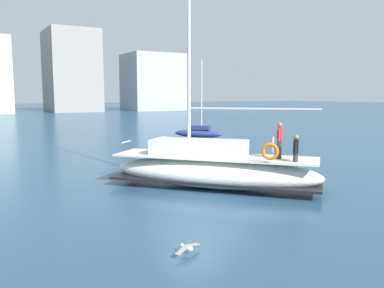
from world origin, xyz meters
name	(u,v)px	position (x,y,z in m)	size (l,w,h in m)	color
ground_plane	(194,199)	(0.00, 0.00, 0.00)	(400.00, 400.00, 0.00)	#284C66
main_sailboat	(212,168)	(1.77, 1.33, 0.91)	(8.19, 8.75, 13.05)	white
moored_catamaran	(198,132)	(12.20, 19.96, 0.55)	(3.91, 4.75, 7.60)	navy
seagull	(187,248)	(-2.97, -4.75, 0.18)	(0.94, 0.53, 0.17)	silver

